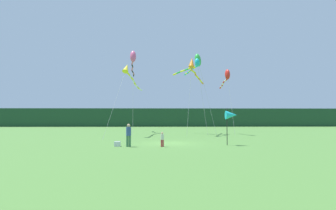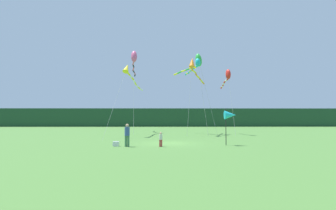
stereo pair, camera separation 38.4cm
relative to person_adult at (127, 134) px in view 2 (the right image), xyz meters
name	(u,v)px [view 2 (the right image)]	position (x,y,z in m)	size (l,w,h in m)	color
ground_plane	(169,143)	(3.21, 2.81, -0.96)	(120.00, 120.00, 0.00)	#477533
distant_treeline	(166,118)	(3.21, 47.81, 1.28)	(108.00, 3.22, 4.48)	#1E4228
person_adult	(127,134)	(0.00, 0.00, 0.00)	(0.38, 0.38, 1.72)	#3F724C
person_child	(161,138)	(2.54, -0.07, -0.34)	(0.24, 0.24, 1.11)	#B23338
cooler_box	(116,144)	(-0.90, 0.37, -0.78)	(0.45, 0.35, 0.36)	silver
banner_flag_pole	(230,115)	(8.04, 0.94, 1.41)	(0.90, 0.70, 2.92)	black
kite_orange	(194,67)	(6.53, 13.32, 7.63)	(3.28, 8.41, 9.66)	#B2B2B2
kite_red	(228,76)	(11.02, 14.38, 6.65)	(0.75, 5.93, 8.52)	#B2B2B2
kite_green	(197,61)	(7.32, 16.23, 8.94)	(5.50, 4.11, 10.99)	#B2B2B2
kite_yellow	(129,73)	(-1.42, 12.04, 6.65)	(3.18, 10.78, 8.67)	#B2B2B2
kite_rainbow	(134,59)	(-1.71, 19.85, 10.07)	(1.11, 10.53, 12.23)	#B2B2B2
kite_cyan	(196,64)	(6.98, 14.35, 8.12)	(2.49, 4.66, 9.87)	#B2B2B2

